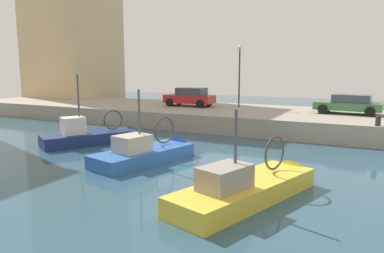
{
  "coord_description": "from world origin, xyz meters",
  "views": [
    {
      "loc": [
        -14.65,
        -5.81,
        4.31
      ],
      "look_at": [
        2.69,
        2.87,
        1.2
      ],
      "focal_mm": 34.46,
      "sensor_mm": 36.0,
      "label": 1
    }
  ],
  "objects_px": {
    "fishing_boat_navy": "(95,141)",
    "parked_car_red": "(190,97)",
    "quay_streetlamp": "(240,66)",
    "fishing_boat_blue": "(150,158)",
    "fishing_boat_yellow": "(252,194)",
    "mooring_bollard_mid": "(378,121)",
    "parked_car_green": "(349,104)"
  },
  "relations": [
    {
      "from": "fishing_boat_navy",
      "to": "fishing_boat_blue",
      "type": "relative_size",
      "value": 0.99
    },
    {
      "from": "fishing_boat_yellow",
      "to": "mooring_bollard_mid",
      "type": "height_order",
      "value": "fishing_boat_yellow"
    },
    {
      "from": "fishing_boat_navy",
      "to": "parked_car_red",
      "type": "bearing_deg",
      "value": -4.0
    },
    {
      "from": "fishing_boat_navy",
      "to": "mooring_bollard_mid",
      "type": "distance_m",
      "value": 15.68
    },
    {
      "from": "fishing_boat_yellow",
      "to": "parked_car_green",
      "type": "xyz_separation_m",
      "value": [
        15.46,
        -1.89,
        1.78
      ]
    },
    {
      "from": "parked_car_green",
      "to": "mooring_bollard_mid",
      "type": "xyz_separation_m",
      "value": [
        -4.93,
        -1.79,
        -0.41
      ]
    },
    {
      "from": "fishing_boat_blue",
      "to": "mooring_bollard_mid",
      "type": "bearing_deg",
      "value": -50.52
    },
    {
      "from": "fishing_boat_yellow",
      "to": "fishing_boat_blue",
      "type": "distance_m",
      "value": 6.42
    },
    {
      "from": "fishing_boat_yellow",
      "to": "mooring_bollard_mid",
      "type": "bearing_deg",
      "value": -19.25
    },
    {
      "from": "mooring_bollard_mid",
      "to": "quay_streetlamp",
      "type": "bearing_deg",
      "value": 60.24
    },
    {
      "from": "parked_car_red",
      "to": "mooring_bollard_mid",
      "type": "bearing_deg",
      "value": -108.7
    },
    {
      "from": "fishing_boat_navy",
      "to": "mooring_bollard_mid",
      "type": "xyz_separation_m",
      "value": [
        5.92,
        -14.46,
        1.36
      ]
    },
    {
      "from": "fishing_boat_navy",
      "to": "fishing_boat_blue",
      "type": "xyz_separation_m",
      "value": [
        -1.9,
        -4.96,
        0.0
      ]
    },
    {
      "from": "fishing_boat_yellow",
      "to": "parked_car_red",
      "type": "distance_m",
      "value": 18.29
    },
    {
      "from": "fishing_boat_blue",
      "to": "mooring_bollard_mid",
      "type": "distance_m",
      "value": 12.38
    },
    {
      "from": "parked_car_red",
      "to": "quay_streetlamp",
      "type": "xyz_separation_m",
      "value": [
        1.01,
        -3.83,
        2.5
      ]
    },
    {
      "from": "fishing_boat_blue",
      "to": "parked_car_green",
      "type": "height_order",
      "value": "fishing_boat_blue"
    },
    {
      "from": "quay_streetlamp",
      "to": "fishing_boat_navy",
      "type": "bearing_deg",
      "value": 158.43
    },
    {
      "from": "fishing_boat_blue",
      "to": "parked_car_green",
      "type": "bearing_deg",
      "value": -31.15
    },
    {
      "from": "fishing_boat_yellow",
      "to": "parked_car_green",
      "type": "relative_size",
      "value": 1.59
    },
    {
      "from": "fishing_boat_blue",
      "to": "parked_car_green",
      "type": "distance_m",
      "value": 15.0
    },
    {
      "from": "fishing_boat_navy",
      "to": "parked_car_red",
      "type": "relative_size",
      "value": 1.48
    },
    {
      "from": "fishing_boat_navy",
      "to": "fishing_boat_blue",
      "type": "distance_m",
      "value": 5.31
    },
    {
      "from": "parked_car_green",
      "to": "parked_car_red",
      "type": "bearing_deg",
      "value": 91.37
    },
    {
      "from": "fishing_boat_yellow",
      "to": "parked_car_green",
      "type": "bearing_deg",
      "value": -6.97
    },
    {
      "from": "mooring_bollard_mid",
      "to": "fishing_boat_blue",
      "type": "bearing_deg",
      "value": 129.48
    },
    {
      "from": "parked_car_red",
      "to": "mooring_bollard_mid",
      "type": "xyz_separation_m",
      "value": [
        -4.64,
        -13.72,
        -0.48
      ]
    },
    {
      "from": "fishing_boat_blue",
      "to": "quay_streetlamp",
      "type": "xyz_separation_m",
      "value": [
        13.47,
        0.39,
        4.34
      ]
    },
    {
      "from": "mooring_bollard_mid",
      "to": "parked_car_green",
      "type": "bearing_deg",
      "value": 19.94
    },
    {
      "from": "fishing_boat_blue",
      "to": "fishing_boat_navy",
      "type": "bearing_deg",
      "value": 69.03
    },
    {
      "from": "fishing_boat_yellow",
      "to": "parked_car_red",
      "type": "xyz_separation_m",
      "value": [
        15.18,
        10.04,
        1.85
      ]
    },
    {
      "from": "parked_car_green",
      "to": "mooring_bollard_mid",
      "type": "relative_size",
      "value": 7.96
    }
  ]
}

